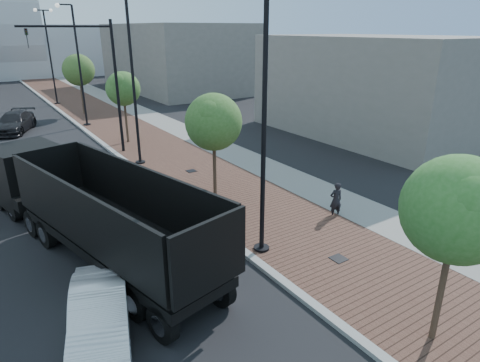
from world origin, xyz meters
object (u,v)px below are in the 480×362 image
white_sedan (100,313)px  pedestrian (336,200)px  dark_car_mid (12,163)px  dump_truck (64,200)px

white_sedan → pedestrian: (10.27, 1.77, 0.11)m
white_sedan → dark_car_mid: 15.32m
pedestrian → dark_car_mid: bearing=-36.5°
white_sedan → dark_car_mid: bearing=108.6°
dump_truck → pedestrian: dump_truck is taller
dump_truck → white_sedan: 6.47m
dump_truck → pedestrian: size_ratio=8.82×
dump_truck → white_sedan: dump_truck is taller
dump_truck → white_sedan: (-0.53, -6.41, -0.73)m
dump_truck → dark_car_mid: (-0.98, 8.91, -0.73)m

